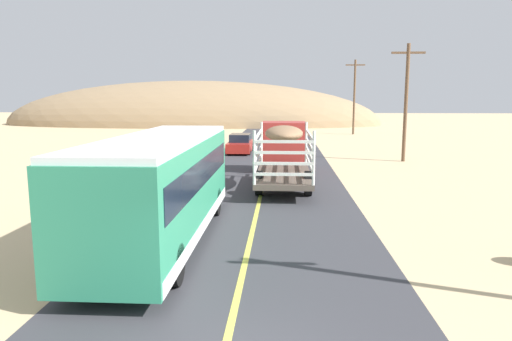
% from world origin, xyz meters
% --- Properties ---
extents(livestock_truck, '(2.53, 9.70, 3.02)m').
position_xyz_m(livestock_truck, '(1.01, 18.49, 1.79)').
color(livestock_truck, '#B2332D').
rests_on(livestock_truck, road_surface).
extents(bus, '(2.54, 10.00, 3.21)m').
position_xyz_m(bus, '(-2.61, 7.08, 1.75)').
color(bus, '#2D8C66').
rests_on(bus, road_surface).
extents(car_far, '(1.80, 4.40, 1.46)m').
position_xyz_m(car_far, '(-2.38, 29.68, 0.69)').
color(car_far, '#B2261E').
rests_on(car_far, road_surface).
extents(power_pole_mid, '(2.20, 0.24, 7.83)m').
position_xyz_m(power_pole_mid, '(9.19, 25.59, 4.21)').
color(power_pole_mid, brown).
rests_on(power_pole_mid, ground).
extents(power_pole_far, '(2.20, 0.24, 8.56)m').
position_xyz_m(power_pole_far, '(9.19, 48.60, 4.58)').
color(power_pole_far, brown).
rests_on(power_pole_far, ground).
extents(distant_hill, '(59.55, 20.80, 13.68)m').
position_xyz_m(distant_hill, '(-13.62, 66.62, 0.00)').
color(distant_hill, '#997C5A').
rests_on(distant_hill, ground).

